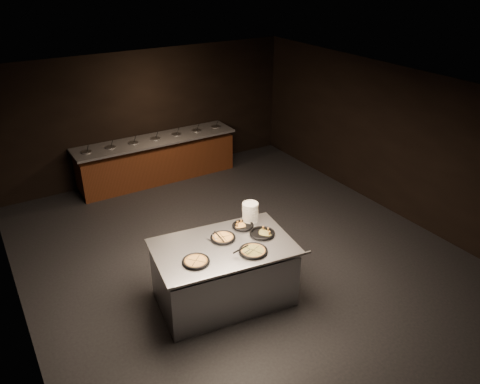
{
  "coord_description": "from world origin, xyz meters",
  "views": [
    {
      "loc": [
        -3.55,
        -5.91,
        4.72
      ],
      "look_at": [
        0.24,
        0.3,
        1.01
      ],
      "focal_mm": 35.0,
      "sensor_mm": 36.0,
      "label": 1
    }
  ],
  "objects_px": {
    "plate_stack": "(250,212)",
    "pan_veggie_whole": "(196,261)",
    "serving_counter": "(224,274)",
    "pan_cheese_whole": "(223,237)"
  },
  "relations": [
    {
      "from": "plate_stack",
      "to": "pan_veggie_whole",
      "type": "distance_m",
      "value": 1.37
    },
    {
      "from": "serving_counter",
      "to": "pan_cheese_whole",
      "type": "height_order",
      "value": "pan_cheese_whole"
    },
    {
      "from": "plate_stack",
      "to": "pan_cheese_whole",
      "type": "distance_m",
      "value": 0.69
    },
    {
      "from": "serving_counter",
      "to": "pan_cheese_whole",
      "type": "relative_size",
      "value": 5.74
    },
    {
      "from": "serving_counter",
      "to": "plate_stack",
      "type": "distance_m",
      "value": 1.06
    },
    {
      "from": "pan_veggie_whole",
      "to": "pan_cheese_whole",
      "type": "xyz_separation_m",
      "value": [
        0.61,
        0.33,
        -0.0
      ]
    },
    {
      "from": "serving_counter",
      "to": "plate_stack",
      "type": "bearing_deg",
      "value": 37.18
    },
    {
      "from": "serving_counter",
      "to": "pan_veggie_whole",
      "type": "height_order",
      "value": "pan_veggie_whole"
    },
    {
      "from": "plate_stack",
      "to": "serving_counter",
      "type": "bearing_deg",
      "value": -150.62
    },
    {
      "from": "plate_stack",
      "to": "pan_veggie_whole",
      "type": "relative_size",
      "value": 0.78
    }
  ]
}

